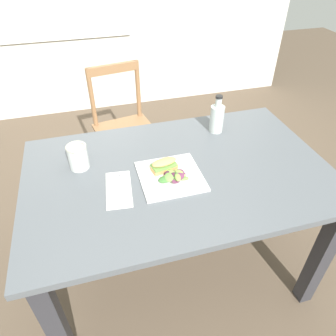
# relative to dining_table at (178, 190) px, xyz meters

# --- Properties ---
(ground_plane) EXTENTS (8.64, 8.64, 0.00)m
(ground_plane) POSITION_rel_dining_table_xyz_m (-0.02, 0.01, -0.62)
(ground_plane) COLOR brown
(dining_table) EXTENTS (1.36, 0.87, 0.74)m
(dining_table) POSITION_rel_dining_table_xyz_m (0.00, 0.00, 0.00)
(dining_table) COLOR #51565B
(dining_table) RESTS_ON ground
(chair_wooden_far) EXTENTS (0.46, 0.46, 0.87)m
(chair_wooden_far) POSITION_rel_dining_table_xyz_m (-0.12, 0.91, -0.17)
(chair_wooden_far) COLOR #8E6642
(chair_wooden_far) RESTS_ON ground
(plate_lunch) EXTENTS (0.27, 0.27, 0.01)m
(plate_lunch) POSITION_rel_dining_table_xyz_m (-0.05, -0.04, 0.12)
(plate_lunch) COLOR white
(plate_lunch) RESTS_ON dining_table
(sandwich_half_front) EXTENTS (0.12, 0.08, 0.06)m
(sandwich_half_front) POSITION_rel_dining_table_xyz_m (-0.07, 0.01, 0.16)
(sandwich_half_front) COLOR tan
(sandwich_half_front) RESTS_ON plate_lunch
(salad_mixed_greens) EXTENTS (0.14, 0.12, 0.03)m
(salad_mixed_greens) POSITION_rel_dining_table_xyz_m (-0.04, -0.06, 0.14)
(salad_mixed_greens) COLOR #6B9E47
(salad_mixed_greens) RESTS_ON plate_lunch
(napkin_folded) EXTENTS (0.13, 0.24, 0.00)m
(napkin_folded) POSITION_rel_dining_table_xyz_m (-0.28, -0.06, 0.12)
(napkin_folded) COLOR silver
(napkin_folded) RESTS_ON dining_table
(fork_on_napkin) EXTENTS (0.04, 0.19, 0.00)m
(fork_on_napkin) POSITION_rel_dining_table_xyz_m (-0.28, -0.04, 0.13)
(fork_on_napkin) COLOR silver
(fork_on_napkin) RESTS_ON napkin_folded
(bottle_cold_brew) EXTENTS (0.07, 0.07, 0.20)m
(bottle_cold_brew) POSITION_rel_dining_table_xyz_m (0.29, 0.27, 0.19)
(bottle_cold_brew) COLOR #472819
(bottle_cold_brew) RESTS_ON dining_table
(mason_jar_iced_tea) EXTENTS (0.09, 0.09, 0.12)m
(mason_jar_iced_tea) POSITION_rel_dining_table_xyz_m (-0.42, 0.14, 0.17)
(mason_jar_iced_tea) COLOR #C67528
(mason_jar_iced_tea) RESTS_ON dining_table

